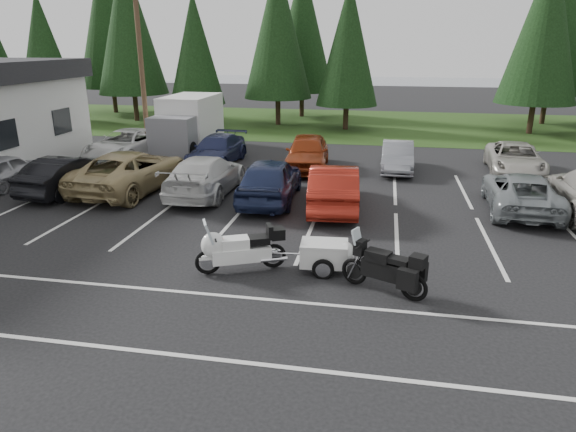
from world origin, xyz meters
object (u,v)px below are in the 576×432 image
at_px(car_near_4, 270,180).
at_px(car_far_3, 397,157).
at_px(car_near_5, 334,187).
at_px(car_far_1, 217,150).
at_px(car_near_6, 521,192).
at_px(cargo_trailer, 324,256).
at_px(car_near_3, 206,175).
at_px(car_near_0, 6,170).
at_px(car_far_0, 127,145).
at_px(utility_pole, 141,62).
at_px(car_near_2, 131,171).
at_px(car_far_4, 515,159).
at_px(car_near_1, 68,174).
at_px(box_truck, 185,125).
at_px(car_far_2, 307,152).
at_px(adventure_motorcycle, 384,264).
at_px(touring_motorcycle, 241,245).

relative_size(car_near_4, car_far_3, 1.21).
relative_size(car_near_5, car_far_1, 1.01).
distance_m(car_near_6, cargo_trailer, 8.87).
bearing_deg(car_near_3, car_near_0, 2.56).
xyz_separation_m(car_near_6, car_far_3, (-4.19, 5.30, -0.02)).
distance_m(car_near_3, car_far_1, 5.26).
relative_size(car_near_3, car_far_0, 0.98).
bearing_deg(car_far_0, utility_pole, 89.38).
distance_m(car_near_2, car_near_4, 5.80).
xyz_separation_m(car_near_2, cargo_trailer, (8.51, -6.24, -0.41)).
distance_m(utility_pole, cargo_trailer, 18.23).
bearing_deg(car_far_3, car_near_2, -152.50).
bearing_deg(car_near_6, car_far_4, -96.35).
bearing_deg(car_near_1, car_far_4, -154.22).
distance_m(car_near_2, car_near_5, 8.25).
distance_m(car_near_2, car_far_3, 11.83).
height_order(car_near_2, car_near_6, car_near_2).
relative_size(box_truck, car_far_4, 1.14).
bearing_deg(car_near_3, car_far_2, -124.19).
relative_size(car_near_5, car_far_0, 0.91).
height_order(cargo_trailer, adventure_motorcycle, adventure_motorcycle).
distance_m(box_truck, car_far_3, 11.62).
bearing_deg(cargo_trailer, car_near_3, 126.81).
distance_m(car_far_4, adventure_motorcycle, 14.21).
distance_m(car_near_2, car_near_3, 3.11).
xyz_separation_m(car_near_3, car_far_2, (3.28, 4.90, 0.05)).
relative_size(car_near_0, car_far_4, 0.82).
xyz_separation_m(box_truck, car_far_2, (7.16, -2.97, -0.64)).
bearing_deg(car_far_1, car_near_3, -74.14).
xyz_separation_m(box_truck, car_far_0, (-2.22, -2.45, -0.71)).
bearing_deg(touring_motorcycle, cargo_trailer, -13.74).
relative_size(car_near_0, car_near_1, 0.90).
bearing_deg(car_far_3, car_far_1, -178.14).
distance_m(box_truck, car_far_4, 16.68).
bearing_deg(car_near_4, car_near_1, -0.15).
relative_size(car_near_2, adventure_motorcycle, 2.40).
height_order(car_far_3, car_far_4, car_far_4).
bearing_deg(cargo_trailer, car_far_2, 96.92).
height_order(car_near_3, car_near_4, car_near_4).
bearing_deg(car_near_2, car_near_3, -174.21).
bearing_deg(car_near_3, car_near_6, 179.76).
relative_size(car_far_2, adventure_motorcycle, 1.94).
height_order(utility_pole, touring_motorcycle, utility_pole).
distance_m(car_near_4, cargo_trailer, 6.47).
relative_size(car_near_5, car_far_2, 1.02).
distance_m(car_near_3, car_near_5, 5.17).
relative_size(car_far_0, car_far_3, 1.32).
height_order(car_far_1, cargo_trailer, car_far_1).
bearing_deg(car_far_1, car_near_0, -140.00).
distance_m(car_near_0, car_near_4, 11.13).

